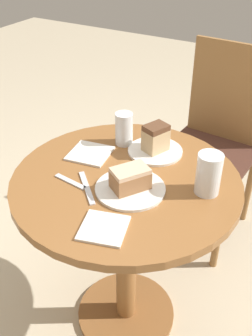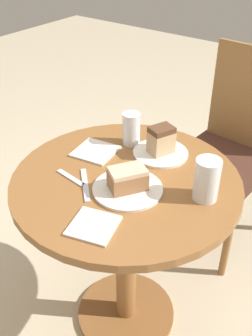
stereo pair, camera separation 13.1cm
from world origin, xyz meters
TOP-DOWN VIEW (x-y plane):
  - ground_plane at (0.00, 0.00)m, footprint 8.00×8.00m
  - table at (0.00, 0.00)m, footprint 0.79×0.79m
  - chair at (0.06, 0.78)m, footprint 0.47×0.50m
  - plate_near at (0.05, -0.05)m, footprint 0.23×0.23m
  - plate_far at (0.01, 0.20)m, footprint 0.21×0.21m
  - cake_slice_near at (0.05, -0.05)m, footprint 0.13×0.14m
  - cake_slice_far at (0.01, 0.20)m, footprint 0.09×0.10m
  - glass_lemonade at (-0.12, 0.20)m, footprint 0.07×0.07m
  - glass_water at (0.26, 0.06)m, footprint 0.08×0.08m
  - napkin_stack at (-0.19, 0.06)m, footprint 0.17×0.17m
  - fork at (-0.08, -0.12)m, footprint 0.14×0.14m
  - spoon at (-0.15, -0.12)m, footprint 0.13×0.03m
  - napkin_side at (0.07, -0.25)m, footprint 0.16×0.16m

SIDE VIEW (x-z plane):
  - ground_plane at x=0.00m, z-range 0.00..0.00m
  - chair at x=0.06m, z-range 0.02..1.01m
  - table at x=0.00m, z-range 0.18..0.93m
  - fork at x=-0.08m, z-range 0.75..0.75m
  - spoon at x=-0.15m, z-range 0.75..0.75m
  - napkin_stack at x=-0.19m, z-range 0.75..0.76m
  - napkin_side at x=0.07m, z-range 0.75..0.76m
  - plate_near at x=0.05m, z-range 0.75..0.76m
  - plate_far at x=0.01m, z-range 0.75..0.76m
  - cake_slice_near at x=0.05m, z-range 0.76..0.83m
  - glass_lemonade at x=-0.12m, z-range 0.74..0.87m
  - glass_water at x=0.26m, z-range 0.74..0.88m
  - cake_slice_far at x=0.01m, z-range 0.76..0.86m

